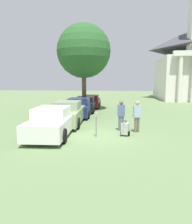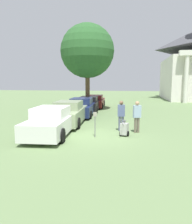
% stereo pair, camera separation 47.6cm
% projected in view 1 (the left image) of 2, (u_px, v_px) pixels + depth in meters
% --- Properties ---
extents(ground_plane, '(120.00, 120.00, 0.00)m').
position_uv_depth(ground_plane, '(95.00, 136.00, 11.62)').
color(ground_plane, '#607A4C').
extents(parked_car_white, '(2.26, 5.16, 1.55)m').
position_uv_depth(parked_car_white, '(53.00, 122.00, 11.66)').
color(parked_car_white, silver).
rests_on(parked_car_white, ground_plane).
extents(parked_car_sage, '(2.24, 5.33, 1.58)m').
position_uv_depth(parked_car_sage, '(68.00, 113.00, 14.81)').
color(parked_car_sage, gray).
rests_on(parked_car_sage, ground_plane).
extents(parked_car_navy, '(2.28, 5.23, 1.52)m').
position_uv_depth(parked_car_navy, '(79.00, 108.00, 18.43)').
color(parked_car_navy, '#19234C').
rests_on(parked_car_navy, ground_plane).
extents(parked_car_black, '(2.20, 5.13, 1.45)m').
position_uv_depth(parked_car_black, '(86.00, 104.00, 21.47)').
color(parked_car_black, black).
rests_on(parked_car_black, ground_plane).
extents(parked_car_maroon, '(2.32, 5.40, 1.39)m').
position_uv_depth(parked_car_maroon, '(91.00, 101.00, 24.81)').
color(parked_car_maroon, maroon).
rests_on(parked_car_maroon, ground_plane).
extents(parking_meter, '(0.18, 0.09, 1.31)m').
position_uv_depth(parking_meter, '(96.00, 120.00, 11.24)').
color(parking_meter, slate).
rests_on(parking_meter, ground_plane).
extents(person_worker, '(0.43, 0.25, 1.78)m').
position_uv_depth(person_worker, '(121.00, 114.00, 12.73)').
color(person_worker, '#515670').
rests_on(person_worker, ground_plane).
extents(person_supervisor, '(0.47, 0.35, 1.79)m').
position_uv_depth(person_supervisor, '(137.00, 114.00, 12.32)').
color(person_supervisor, '#665B4C').
rests_on(person_supervisor, ground_plane).
extents(equipment_cart, '(0.52, 1.00, 1.00)m').
position_uv_depth(equipment_cart, '(125.00, 129.00, 11.60)').
color(equipment_cart, '#B2B2AD').
rests_on(equipment_cart, ground_plane).
extents(church, '(8.89, 15.22, 25.64)m').
position_uv_depth(church, '(187.00, 61.00, 36.27)').
color(church, silver).
rests_on(church, ground_plane).
extents(shade_tree, '(5.28, 5.28, 8.51)m').
position_uv_depth(shade_tree, '(84.00, 51.00, 21.39)').
color(shade_tree, brown).
rests_on(shade_tree, ground_plane).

